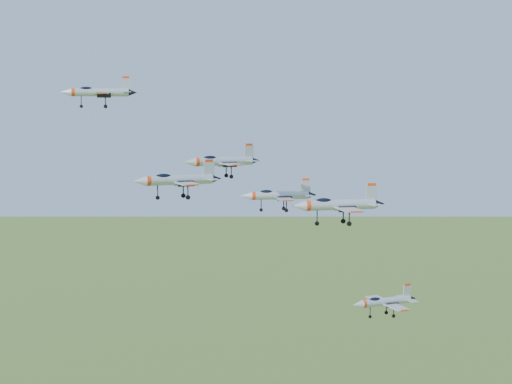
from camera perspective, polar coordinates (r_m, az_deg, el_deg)
name	(u,v)px	position (r m, az deg, el deg)	size (l,w,h in m)	color
jet_lead	(98,92)	(105.57, -12.54, 7.81)	(10.87, 9.16, 2.92)	#B0B6BD
jet_left_high	(221,161)	(100.07, -2.78, 2.48)	(11.43, 9.39, 3.06)	#B0B6BD
jet_right_high	(177,180)	(83.91, -6.34, 0.98)	(10.83, 8.92, 2.90)	#B0B6BD
jet_left_low	(278,195)	(107.55, 1.75, -0.25)	(11.66, 9.89, 3.16)	#B0B6BD
jet_right_low	(338,205)	(93.63, 6.54, -1.01)	(12.86, 10.81, 3.45)	#B0B6BD
jet_trail	(384,301)	(119.24, 10.21, -8.62)	(12.10, 9.95, 3.24)	#B0B6BD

